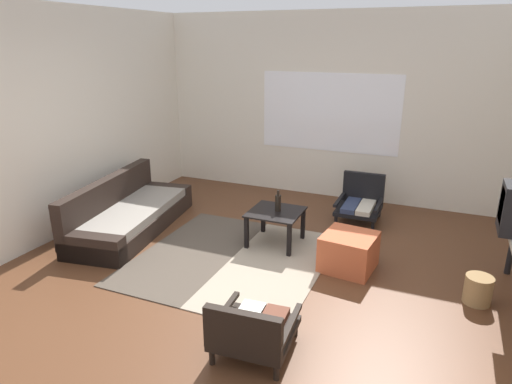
# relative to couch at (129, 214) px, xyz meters

# --- Properties ---
(ground_plane) EXTENTS (7.80, 7.80, 0.00)m
(ground_plane) POSITION_rel_couch_xyz_m (1.95, -0.72, -0.20)
(ground_plane) COLOR #56331E
(far_wall_with_window) EXTENTS (5.60, 0.13, 2.70)m
(far_wall_with_window) POSITION_rel_couch_xyz_m (1.95, 2.34, 1.15)
(far_wall_with_window) COLOR silver
(far_wall_with_window) RESTS_ON ground
(side_wall_left) EXTENTS (0.12, 6.60, 2.70)m
(side_wall_left) POSITION_rel_couch_xyz_m (-0.71, -0.42, 1.15)
(side_wall_left) COLOR silver
(side_wall_left) RESTS_ON ground
(area_rug) EXTENTS (1.98, 2.12, 0.01)m
(area_rug) POSITION_rel_couch_xyz_m (1.57, -0.24, -0.20)
(area_rug) COLOR #4C4238
(area_rug) RESTS_ON ground
(couch) EXTENTS (1.07, 2.10, 0.66)m
(couch) POSITION_rel_couch_xyz_m (0.00, 0.00, 0.00)
(couch) COLOR black
(couch) RESTS_ON ground
(coffee_table) EXTENTS (0.60, 0.59, 0.41)m
(coffee_table) POSITION_rel_couch_xyz_m (1.86, 0.32, 0.13)
(coffee_table) COLOR black
(coffee_table) RESTS_ON ground
(armchair_by_window) EXTENTS (0.56, 0.61, 0.59)m
(armchair_by_window) POSITION_rel_couch_xyz_m (2.63, 1.51, 0.05)
(armchair_by_window) COLOR black
(armchair_by_window) RESTS_ON ground
(armchair_striped_foreground) EXTENTS (0.62, 0.65, 0.51)m
(armchair_striped_foreground) POSITION_rel_couch_xyz_m (2.41, -1.61, 0.02)
(armchair_striped_foreground) COLOR black
(armchair_striped_foreground) RESTS_ON ground
(ottoman_orange) EXTENTS (0.57, 0.57, 0.38)m
(ottoman_orange) POSITION_rel_couch_xyz_m (2.79, 0.06, -0.01)
(ottoman_orange) COLOR #BC5633
(ottoman_orange) RESTS_ON ground
(glass_bottle) EXTENTS (0.07, 0.07, 0.25)m
(glass_bottle) POSITION_rel_couch_xyz_m (1.88, 0.34, 0.31)
(glass_bottle) COLOR black
(glass_bottle) RESTS_ON coffee_table
(wicker_basket) EXTENTS (0.24, 0.24, 0.27)m
(wicker_basket) POSITION_rel_couch_xyz_m (4.01, -0.13, -0.07)
(wicker_basket) COLOR #9E7A4C
(wicker_basket) RESTS_ON ground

